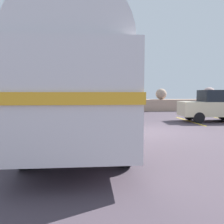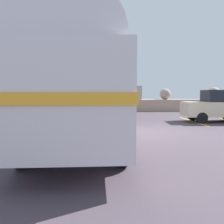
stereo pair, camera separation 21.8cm
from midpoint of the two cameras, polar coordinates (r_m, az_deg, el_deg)
The scene contains 5 objects.
ground at distance 10.55m, azimuth 10.77°, elevation -4.70°, with size 32.00×26.00×0.02m.
breakwater at distance 22.07m, azimuth 4.02°, elevation 1.90°, with size 31.36×2.10×2.36m.
vintage_coach at distance 7.93m, azimuth -6.99°, elevation 7.07°, with size 2.62×8.64×3.70m.
parked_car_nearest at distance 15.07m, azimuth 25.26°, elevation 1.41°, with size 4.19×1.92×1.86m.
lamp_post at distance 16.85m, azimuth 5.41°, elevation 9.78°, with size 1.14×0.69×5.64m.
Camera 2 is at (-2.29, -10.14, 1.72)m, focal length 37.54 mm.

